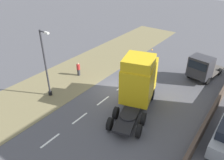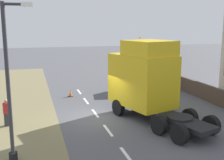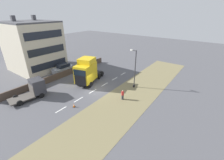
# 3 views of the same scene
# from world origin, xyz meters

# --- Properties ---
(ground_plane) EXTENTS (120.00, 120.00, 0.00)m
(ground_plane) POSITION_xyz_m (0.00, 0.00, 0.00)
(ground_plane) COLOR #515156
(ground_plane) RESTS_ON ground
(grass_verge) EXTENTS (7.00, 44.00, 0.01)m
(grass_verge) POSITION_xyz_m (-6.00, 0.00, 0.01)
(grass_verge) COLOR olive
(grass_verge) RESTS_ON ground
(lane_markings) EXTENTS (0.16, 17.80, 0.00)m
(lane_markings) POSITION_xyz_m (0.00, -0.70, 0.00)
(lane_markings) COLOR white
(lane_markings) RESTS_ON ground
(boundary_wall) EXTENTS (0.25, 24.00, 1.23)m
(boundary_wall) POSITION_xyz_m (9.00, 0.00, 0.61)
(boundary_wall) COLOR #4C3D33
(boundary_wall) RESTS_ON ground
(building_block) EXTENTS (10.42, 9.25, 11.56)m
(building_block) POSITION_xyz_m (17.74, 0.42, 5.23)
(building_block) COLOR beige
(building_block) RESTS_ON ground
(lorry_cab) EXTENTS (4.47, 7.65, 4.98)m
(lorry_cab) POSITION_xyz_m (2.82, -0.71, 2.43)
(lorry_cab) COLOR black
(lorry_cab) RESTS_ON ground
(flatbed_truck) EXTENTS (3.07, 5.45, 2.81)m
(flatbed_truck) POSITION_xyz_m (6.14, 7.33, 1.47)
(flatbed_truck) COLOR #333338
(flatbed_truck) RESTS_ON ground
(parked_car) EXTENTS (1.97, 4.58, 2.02)m
(parked_car) POSITION_xyz_m (10.78, -1.47, 0.99)
(parked_car) COLOR #9EA3A8
(parked_car) RESTS_ON ground
(lamp_post) EXTENTS (1.30, 0.36, 6.63)m
(lamp_post) POSITION_xyz_m (-4.76, -4.62, 3.01)
(lamp_post) COLOR black
(lamp_post) RESTS_ON ground
(pedestrian) EXTENTS (0.39, 0.39, 1.58)m
(pedestrian) POSITION_xyz_m (-5.40, 0.03, 0.77)
(pedestrian) COLOR #333338
(pedestrian) RESTS_ON ground
(traffic_cone_lead) EXTENTS (0.36, 0.36, 0.58)m
(traffic_cone_lead) POSITION_xyz_m (-0.97, 5.80, 0.28)
(traffic_cone_lead) COLOR black
(traffic_cone_lead) RESTS_ON ground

